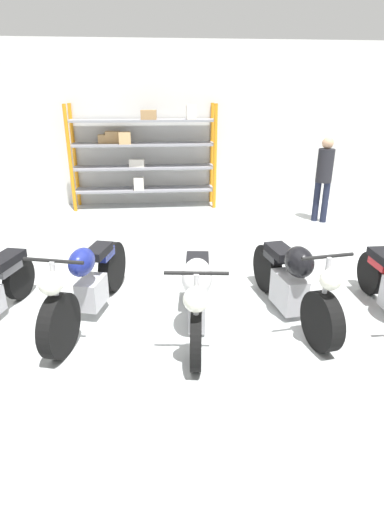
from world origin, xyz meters
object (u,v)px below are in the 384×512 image
at_px(motorcycle_white, 197,292).
at_px(motorcycle_black, 292,282).
at_px(shelving_rack, 142,153).
at_px(person_browsing, 324,173).
at_px(motorcycle_blue, 88,284).

height_order(motorcycle_white, motorcycle_black, motorcycle_black).
height_order(shelving_rack, person_browsing, shelving_rack).
xyz_separation_m(motorcycle_blue, person_browsing, (4.20, 3.57, 0.56)).
bearing_deg(shelving_rack, motorcycle_blue, -95.78).
bearing_deg(motorcycle_white, motorcycle_blue, -100.08).
relative_size(motorcycle_blue, motorcycle_black, 1.05).
height_order(motorcycle_blue, motorcycle_black, same).
bearing_deg(person_browsing, motorcycle_blue, -12.27).
relative_size(shelving_rack, motorcycle_white, 1.67).
relative_size(shelving_rack, motorcycle_black, 1.62).
height_order(shelving_rack, motorcycle_blue, shelving_rack).
xyz_separation_m(motorcycle_white, motorcycle_black, (1.14, 0.22, -0.04)).
distance_m(motorcycle_blue, motorcycle_white, 1.28).
distance_m(motorcycle_black, person_browsing, 4.18).
xyz_separation_m(motorcycle_black, person_browsing, (1.83, 3.71, 0.57)).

